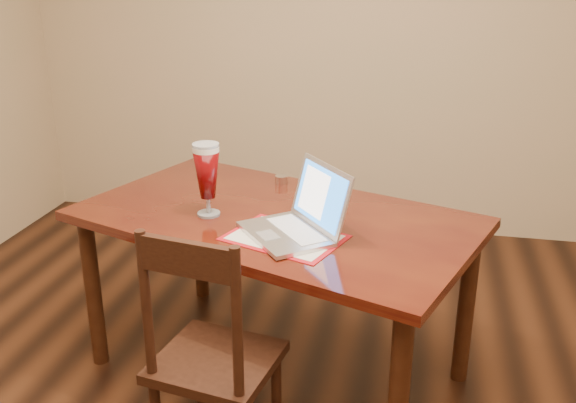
# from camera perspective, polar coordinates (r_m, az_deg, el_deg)

# --- Properties ---
(dining_table) EXTENTS (1.83, 1.41, 1.07)m
(dining_table) POSITION_cam_1_polar(r_m,az_deg,el_deg) (2.69, -1.28, -2.79)
(dining_table) COLOR #4A1709
(dining_table) RESTS_ON ground
(dining_chair) EXTENTS (0.47, 0.45, 0.96)m
(dining_chair) POSITION_cam_1_polar(r_m,az_deg,el_deg) (2.31, -6.81, -13.72)
(dining_chair) COLOR black
(dining_chair) RESTS_ON ground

